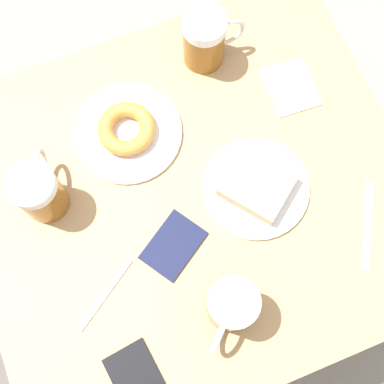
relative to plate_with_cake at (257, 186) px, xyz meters
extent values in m
plane|color=gray|center=(0.04, 0.13, -0.72)|extent=(8.00, 8.00, 0.00)
cube|color=tan|center=(0.04, 0.13, -0.03)|extent=(0.84, 0.93, 0.03)
cylinder|color=black|center=(0.42, -0.29, -0.39)|extent=(0.04, 0.04, 0.68)
cylinder|color=black|center=(0.42, 0.56, -0.39)|extent=(0.04, 0.04, 0.68)
cylinder|color=#514C47|center=(0.12, 0.66, -0.51)|extent=(0.03, 0.03, 0.42)
cylinder|color=silver|center=(0.00, 0.00, -0.01)|extent=(0.23, 0.23, 0.01)
cube|color=#D1B27F|center=(0.00, 0.00, 0.01)|extent=(0.18, 0.17, 0.04)
cylinder|color=silver|center=(0.22, 0.21, -0.01)|extent=(0.24, 0.24, 0.01)
torus|color=#D18938|center=(0.22, 0.21, 0.01)|extent=(0.13, 0.13, 0.03)
cylinder|color=#8C5619|center=(0.14, 0.42, 0.04)|extent=(0.09, 0.09, 0.11)
cylinder|color=white|center=(0.14, 0.42, 0.11)|extent=(0.09, 0.09, 0.03)
torus|color=silver|center=(0.18, 0.40, 0.05)|extent=(0.09, 0.04, 0.09)
cylinder|color=#8C5619|center=(-0.21, 0.15, 0.04)|extent=(0.09, 0.09, 0.11)
cylinder|color=white|center=(-0.21, 0.15, 0.11)|extent=(0.09, 0.09, 0.03)
torus|color=silver|center=(-0.24, 0.19, 0.05)|extent=(0.07, 0.07, 0.09)
cylinder|color=#8C5619|center=(0.34, -0.02, 0.04)|extent=(0.09, 0.09, 0.11)
cylinder|color=white|center=(0.34, -0.02, 0.11)|extent=(0.09, 0.09, 0.03)
torus|color=silver|center=(0.33, -0.07, 0.05)|extent=(0.01, 0.09, 0.09)
cube|color=white|center=(0.19, -0.17, -0.02)|extent=(0.13, 0.11, 0.00)
cube|color=silver|center=(-0.09, 0.37, -0.02)|extent=(0.11, 0.15, 0.00)
cube|color=silver|center=(-0.16, -0.18, -0.02)|extent=(0.17, 0.11, 0.00)
cube|color=black|center=(-0.26, 0.37, -0.01)|extent=(0.14, 0.10, 0.01)
cube|color=#141938|center=(-0.05, 0.21, -0.01)|extent=(0.14, 0.15, 0.01)
camera|label=1|loc=(-0.26, 0.25, 1.07)|focal=50.00mm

